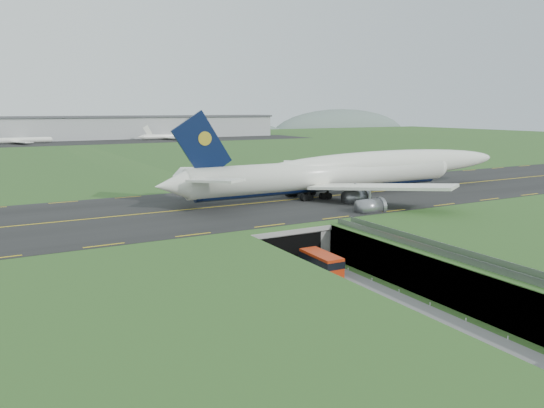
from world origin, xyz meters
TOP-DOWN VIEW (x-y plane):
  - ground at (0.00, 0.00)m, footprint 900.00×900.00m
  - airfield_deck at (0.00, 0.00)m, footprint 800.00×800.00m
  - trench_road at (0.00, -7.50)m, footprint 12.00×75.00m
  - taxiway at (0.00, 33.00)m, footprint 800.00×44.00m
  - tunnel_portal at (0.00, 16.71)m, footprint 17.00×22.30m
  - guideway at (11.00, -19.11)m, footprint 3.00×53.00m
  - jumbo_jet at (31.71, 33.49)m, footprint 96.33×61.75m
  - shuttle_tram at (1.03, 0.54)m, footprint 3.49×8.63m
  - cargo_terminal at (-0.11, 299.41)m, footprint 320.00×67.00m
  - distant_hills at (64.38, 430.00)m, footprint 700.00×91.00m

SIDE VIEW (x-z plane):
  - distant_hills at x=64.38m, z-range -34.00..26.00m
  - ground at x=0.00m, z-range 0.00..0.00m
  - trench_road at x=0.00m, z-range 0.00..0.20m
  - shuttle_tram at x=1.03m, z-range 0.16..3.62m
  - airfield_deck at x=0.00m, z-range 0.00..6.00m
  - tunnel_portal at x=0.00m, z-range 0.33..6.33m
  - guideway at x=11.00m, z-range 1.80..8.85m
  - taxiway at x=0.00m, z-range 6.00..6.18m
  - jumbo_jet at x=31.71m, z-range 1.29..21.71m
  - cargo_terminal at x=-0.11m, z-range 6.16..21.76m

